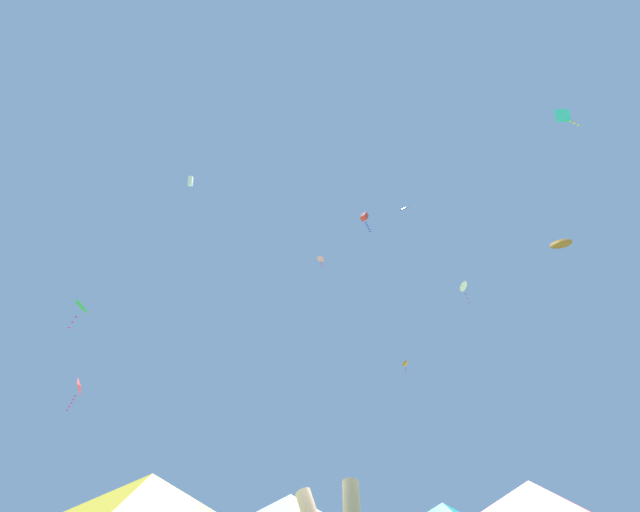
# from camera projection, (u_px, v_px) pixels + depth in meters

# --- Properties ---
(canopy_tent_white) EXTENTS (3.11, 3.11, 3.33)m
(canopy_tent_white) POSITION_uv_depth(u_px,v_px,m) (290.00, 512.00, 11.77)
(canopy_tent_white) COLOR #9E9EA3
(canopy_tent_white) RESTS_ON ground
(canopy_tent_yellow) EXTENTS (3.06, 3.06, 3.27)m
(canopy_tent_yellow) POSITION_uv_depth(u_px,v_px,m) (146.00, 498.00, 8.38)
(canopy_tent_yellow) COLOR #9E9EA3
(canopy_tent_yellow) RESTS_ON ground
(canopy_tent_red) EXTENTS (3.39, 3.39, 3.63)m
(canopy_tent_red) POSITION_uv_depth(u_px,v_px,m) (535.00, 501.00, 11.38)
(canopy_tent_red) COLOR #9E9EA3
(canopy_tent_red) RESTS_ON ground
(kite_red_box) EXTENTS (0.92, 0.97, 2.55)m
(kite_red_box) POSITION_uv_depth(u_px,v_px,m) (365.00, 217.00, 29.57)
(kite_red_box) COLOR red
(kite_white_delta) EXTENTS (0.81, 0.80, 1.31)m
(kite_white_delta) POSITION_uv_depth(u_px,v_px,m) (463.00, 287.00, 20.11)
(kite_white_delta) COLOR white
(kite_red_diamond) EXTENTS (0.43, 0.51, 1.46)m
(kite_red_diamond) POSITION_uv_depth(u_px,v_px,m) (79.00, 388.00, 16.32)
(kite_red_diamond) COLOR red
(kite_pink_delta) EXTENTS (0.91, 0.92, 1.31)m
(kite_pink_delta) POSITION_uv_depth(u_px,v_px,m) (321.00, 259.00, 33.84)
(kite_pink_delta) COLOR pink
(kite_cyan_diamond) EXTENTS (0.74, 0.74, 1.86)m
(kite_cyan_diamond) POSITION_uv_depth(u_px,v_px,m) (564.00, 116.00, 20.49)
(kite_cyan_diamond) COLOR #2DB7CC
(kite_green_diamond) EXTENTS (1.23, 1.08, 2.37)m
(kite_green_diamond) POSITION_uv_depth(u_px,v_px,m) (82.00, 307.00, 25.47)
(kite_green_diamond) COLOR green
(kite_orange_delta) EXTENTS (1.48, 1.39, 1.20)m
(kite_orange_delta) POSITION_uv_depth(u_px,v_px,m) (560.00, 243.00, 23.29)
(kite_orange_delta) COLOR orange
(kite_blue_delta) EXTENTS (0.96, 0.97, 0.54)m
(kite_blue_delta) POSITION_uv_depth(u_px,v_px,m) (404.00, 208.00, 28.82)
(kite_blue_delta) COLOR blue
(kite_white_box) EXTENTS (0.40, 0.70, 0.91)m
(kite_white_box) POSITION_uv_depth(u_px,v_px,m) (191.00, 181.00, 31.03)
(kite_white_box) COLOR white
(kite_orange_box) EXTENTS (0.64, 0.61, 1.41)m
(kite_orange_box) POSITION_uv_depth(u_px,v_px,m) (405.00, 364.00, 36.95)
(kite_orange_box) COLOR orange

